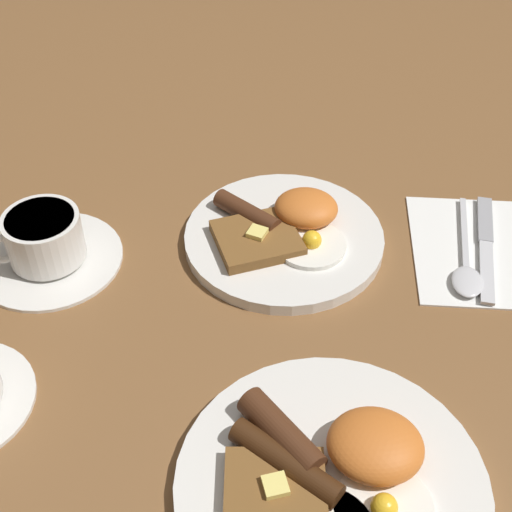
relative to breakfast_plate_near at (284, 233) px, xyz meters
name	(u,v)px	position (x,y,z in m)	size (l,w,h in m)	color
ground_plane	(284,243)	(0.00, 0.00, -0.01)	(3.00, 3.00, 0.00)	brown
breakfast_plate_near	(284,233)	(0.00, 0.00, 0.00)	(0.23, 0.23, 0.05)	silver
breakfast_plate_far	(332,480)	(-0.08, 0.31, 0.00)	(0.27, 0.27, 0.05)	silver
teacup_near	(46,244)	(0.26, 0.07, 0.01)	(0.17, 0.17, 0.06)	silver
napkin	(475,249)	(-0.22, -0.02, -0.01)	(0.14, 0.19, 0.01)	white
knife	(486,241)	(-0.24, -0.03, -0.01)	(0.03, 0.19, 0.01)	silver
spoon	(467,271)	(-0.21, 0.03, -0.01)	(0.04, 0.18, 0.01)	silver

